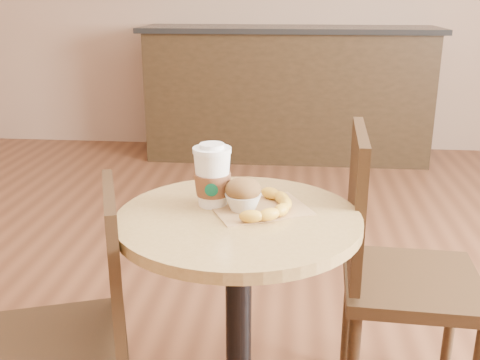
% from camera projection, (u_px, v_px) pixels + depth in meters
% --- Properties ---
extents(cafe_table, '(0.63, 0.63, 0.75)m').
position_uv_depth(cafe_table, '(239.00, 300.00, 1.50)').
color(cafe_table, black).
rests_on(cafe_table, ground).
extents(chair_left, '(0.46, 0.46, 0.83)m').
position_uv_depth(chair_left, '(78.00, 328.00, 1.47)').
color(chair_left, '#342312').
rests_on(chair_left, ground).
extents(chair_right, '(0.42, 0.42, 0.92)m').
position_uv_depth(chair_right, '(392.00, 266.00, 1.69)').
color(chair_right, '#342312').
rests_on(chair_right, ground).
extents(service_counter, '(2.30, 0.65, 1.04)m').
position_uv_depth(service_counter, '(288.00, 93.00, 4.51)').
color(service_counter, black).
rests_on(service_counter, ground).
extents(kraft_bag, '(0.29, 0.27, 0.00)m').
position_uv_depth(kraft_bag, '(260.00, 208.00, 1.46)').
color(kraft_bag, tan).
rests_on(kraft_bag, cafe_table).
extents(coffee_cup, '(0.10, 0.10, 0.17)m').
position_uv_depth(coffee_cup, '(212.00, 178.00, 1.47)').
color(coffee_cup, white).
rests_on(coffee_cup, cafe_table).
extents(muffin, '(0.10, 0.10, 0.09)m').
position_uv_depth(muffin, '(243.00, 194.00, 1.44)').
color(muffin, silver).
rests_on(muffin, kraft_bag).
extents(banana, '(0.21, 0.26, 0.03)m').
position_uv_depth(banana, '(270.00, 204.00, 1.44)').
color(banana, gold).
rests_on(banana, kraft_bag).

